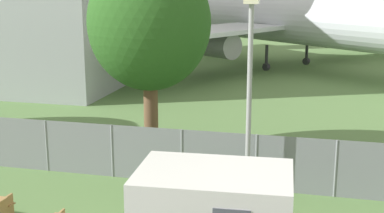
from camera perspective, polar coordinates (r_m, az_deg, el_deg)
name	(u,v)px	position (r m, az deg, el deg)	size (l,w,h in m)	color
perimeter_fence	(182,156)	(18.33, -1.10, -5.35)	(56.07, 0.07, 1.92)	gray
airplane	(301,19)	(42.26, 11.54, 9.12)	(35.76, 29.63, 11.84)	silver
tree_near_hangar	(149,24)	(20.31, -4.57, 8.79)	(4.64, 4.64, 7.82)	brown
light_mast	(250,72)	(16.55, 6.19, 3.66)	(0.44, 0.44, 6.50)	#99999E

